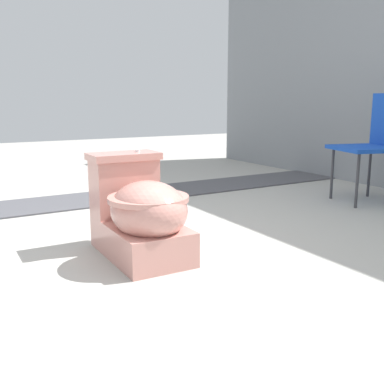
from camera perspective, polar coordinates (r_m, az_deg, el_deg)
ground_plane at (r=2.39m, az=-6.29°, el=-7.48°), size 14.00×14.00×0.00m
gravel_strip at (r=3.78m, az=-7.78°, el=-0.37°), size 0.56×8.00×0.01m
toilet at (r=2.27m, az=-6.51°, el=-2.75°), size 0.64×0.40×0.52m
folding_chair_left at (r=3.74m, az=22.55°, el=6.59°), size 0.55×0.55×0.83m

